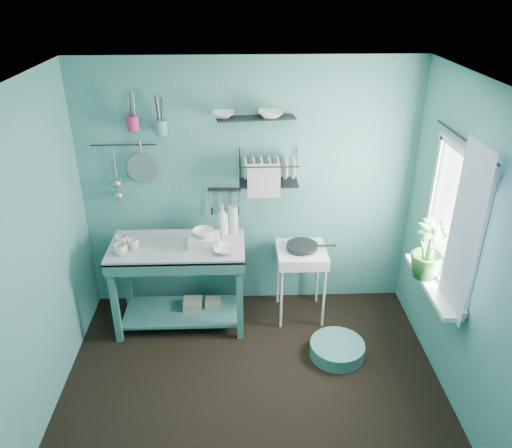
{
  "coord_description": "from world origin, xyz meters",
  "views": [
    {
      "loc": [
        -0.09,
        -2.96,
        3.13
      ],
      "look_at": [
        0.05,
        0.85,
        1.2
      ],
      "focal_mm": 35.0,
      "sensor_mm": 36.0,
      "label": 1
    }
  ],
  "objects_px": {
    "frying_pan": "(302,246)",
    "utensil_cup_teal": "(161,127)",
    "storage_tin_large": "(193,309)",
    "floor_basin": "(337,349)",
    "mug_left": "(120,250)",
    "storage_tin_small": "(213,308)",
    "hotplate_stand": "(300,282)",
    "mug_mid": "(134,244)",
    "work_counter": "(180,285)",
    "water_bottle": "(233,220)",
    "dish_rack": "(269,168)",
    "wash_tub": "(204,241)",
    "soap_bottle": "(223,220)",
    "colander": "(142,168)",
    "potted_plant": "(428,250)",
    "mug_right": "(122,241)",
    "utensil_cup_magenta": "(133,123)"
  },
  "relations": [
    {
      "from": "mug_left",
      "to": "wash_tub",
      "type": "bearing_deg",
      "value": 10.86
    },
    {
      "from": "mug_left",
      "to": "storage_tin_small",
      "type": "xyz_separation_m",
      "value": [
        0.78,
        0.24,
        -0.83
      ]
    },
    {
      "from": "dish_rack",
      "to": "hotplate_stand",
      "type": "bearing_deg",
      "value": -22.25
    },
    {
      "from": "dish_rack",
      "to": "floor_basin",
      "type": "distance_m",
      "value": 1.77
    },
    {
      "from": "mug_mid",
      "to": "hotplate_stand",
      "type": "height_order",
      "value": "mug_mid"
    },
    {
      "from": "storage_tin_large",
      "to": "storage_tin_small",
      "type": "relative_size",
      "value": 1.1
    },
    {
      "from": "soap_bottle",
      "to": "water_bottle",
      "type": "distance_m",
      "value": 0.1
    },
    {
      "from": "mug_left",
      "to": "potted_plant",
      "type": "bearing_deg",
      "value": -7.86
    },
    {
      "from": "hotplate_stand",
      "to": "storage_tin_small",
      "type": "distance_m",
      "value": 0.92
    },
    {
      "from": "water_bottle",
      "to": "utensil_cup_teal",
      "type": "height_order",
      "value": "utensil_cup_teal"
    },
    {
      "from": "colander",
      "to": "floor_basin",
      "type": "distance_m",
      "value": 2.45
    },
    {
      "from": "water_bottle",
      "to": "dish_rack",
      "type": "bearing_deg",
      "value": 11.63
    },
    {
      "from": "storage_tin_large",
      "to": "floor_basin",
      "type": "height_order",
      "value": "storage_tin_large"
    },
    {
      "from": "mug_right",
      "to": "dish_rack",
      "type": "height_order",
      "value": "dish_rack"
    },
    {
      "from": "hotplate_stand",
      "to": "dish_rack",
      "type": "bearing_deg",
      "value": 155.52
    },
    {
      "from": "mug_mid",
      "to": "utensil_cup_teal",
      "type": "relative_size",
      "value": 0.77
    },
    {
      "from": "mug_mid",
      "to": "work_counter",
      "type": "bearing_deg",
      "value": 8.97
    },
    {
      "from": "storage_tin_large",
      "to": "utensil_cup_teal",
      "type": "bearing_deg",
      "value": 125.31
    },
    {
      "from": "mug_right",
      "to": "soap_bottle",
      "type": "relative_size",
      "value": 0.41
    },
    {
      "from": "wash_tub",
      "to": "water_bottle",
      "type": "xyz_separation_m",
      "value": [
        0.27,
        0.24,
        0.09
      ]
    },
    {
      "from": "mug_right",
      "to": "mug_left",
      "type": "bearing_deg",
      "value": -82.87
    },
    {
      "from": "mug_left",
      "to": "utensil_cup_teal",
      "type": "bearing_deg",
      "value": 53.11
    },
    {
      "from": "utensil_cup_magenta",
      "to": "storage_tin_large",
      "type": "distance_m",
      "value": 1.9
    },
    {
      "from": "utensil_cup_magenta",
      "to": "potted_plant",
      "type": "xyz_separation_m",
      "value": [
        2.49,
        -0.86,
        -0.85
      ]
    },
    {
      "from": "frying_pan",
      "to": "utensil_cup_teal",
      "type": "height_order",
      "value": "utensil_cup_teal"
    },
    {
      "from": "work_counter",
      "to": "colander",
      "type": "distance_m",
      "value": 1.17
    },
    {
      "from": "potted_plant",
      "to": "utensil_cup_teal",
      "type": "bearing_deg",
      "value": 158.99
    },
    {
      "from": "work_counter",
      "to": "water_bottle",
      "type": "distance_m",
      "value": 0.81
    },
    {
      "from": "water_bottle",
      "to": "frying_pan",
      "type": "height_order",
      "value": "water_bottle"
    },
    {
      "from": "mug_mid",
      "to": "hotplate_stand",
      "type": "xyz_separation_m",
      "value": [
        1.55,
        0.15,
        -0.55
      ]
    },
    {
      "from": "wash_tub",
      "to": "utensil_cup_teal",
      "type": "height_order",
      "value": "utensil_cup_teal"
    },
    {
      "from": "hotplate_stand",
      "to": "utensil_cup_teal",
      "type": "bearing_deg",
      "value": 176.4
    },
    {
      "from": "frying_pan",
      "to": "wash_tub",
      "type": "bearing_deg",
      "value": -172.96
    },
    {
      "from": "wash_tub",
      "to": "hotplate_stand",
      "type": "height_order",
      "value": "wash_tub"
    },
    {
      "from": "mug_left",
      "to": "mug_mid",
      "type": "xyz_separation_m",
      "value": [
        0.1,
        0.1,
        -0.0
      ]
    },
    {
      "from": "hotplate_stand",
      "to": "utensil_cup_magenta",
      "type": "distance_m",
      "value": 2.19
    },
    {
      "from": "mug_mid",
      "to": "utensil_cup_magenta",
      "type": "xyz_separation_m",
      "value": [
        0.03,
        0.4,
        1.01
      ]
    },
    {
      "from": "dish_rack",
      "to": "work_counter",
      "type": "bearing_deg",
      "value": -151.86
    },
    {
      "from": "frying_pan",
      "to": "storage_tin_small",
      "type": "xyz_separation_m",
      "value": [
        -0.87,
        -0.01,
        -0.69
      ]
    },
    {
      "from": "water_bottle",
      "to": "dish_rack",
      "type": "distance_m",
      "value": 0.6
    },
    {
      "from": "floor_basin",
      "to": "dish_rack",
      "type": "bearing_deg",
      "value": 125.46
    },
    {
      "from": "wash_tub",
      "to": "dish_rack",
      "type": "height_order",
      "value": "dish_rack"
    },
    {
      "from": "water_bottle",
      "to": "hotplate_stand",
      "type": "distance_m",
      "value": 0.93
    },
    {
      "from": "wash_tub",
      "to": "storage_tin_small",
      "type": "height_order",
      "value": "wash_tub"
    },
    {
      "from": "dish_rack",
      "to": "potted_plant",
      "type": "xyz_separation_m",
      "value": [
        1.28,
        -0.81,
        -0.44
      ]
    },
    {
      "from": "potted_plant",
      "to": "frying_pan",
      "type": "bearing_deg",
      "value": 147.41
    },
    {
      "from": "mug_mid",
      "to": "soap_bottle",
      "type": "xyz_separation_m",
      "value": [
        0.8,
        0.26,
        0.1
      ]
    },
    {
      "from": "hotplate_stand",
      "to": "work_counter",
      "type": "bearing_deg",
      "value": -168.15
    },
    {
      "from": "mug_mid",
      "to": "storage_tin_large",
      "type": "height_order",
      "value": "mug_mid"
    },
    {
      "from": "water_bottle",
      "to": "potted_plant",
      "type": "distance_m",
      "value": 1.78
    }
  ]
}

